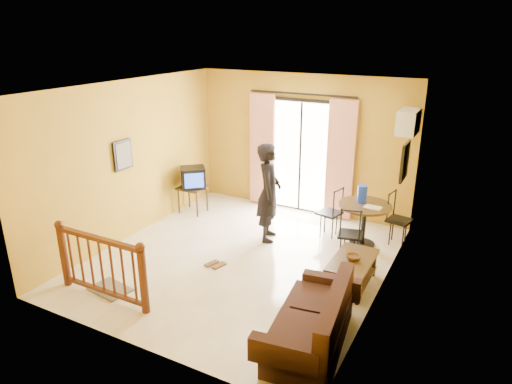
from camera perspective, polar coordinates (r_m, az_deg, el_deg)
The scene contains 19 objects.
ground at distance 7.65m, azimuth -1.84°, elevation -8.36°, with size 5.00×5.00×0.00m, color beige.
room_shell at distance 7.01m, azimuth -1.99°, elevation 4.00°, with size 5.00×5.00×5.00m.
balcony_door at distance 9.26m, azimuth 5.56°, elevation 4.55°, with size 2.25×0.14×2.46m.
tv_table at distance 9.44m, azimuth -7.93°, elevation 0.18°, with size 0.54×0.45×0.55m.
television at distance 9.32m, azimuth -7.87°, elevation 1.81°, with size 0.63×0.62×0.42m.
picture_left at distance 8.20m, azimuth -16.31°, elevation 4.46°, with size 0.05×0.42×0.52m.
dining_table at distance 8.10m, azimuth 13.40°, elevation -2.56°, with size 0.91×0.91×0.76m.
water_jug at distance 8.07m, azimuth 13.13°, elevation -0.25°, with size 0.16×0.16×0.31m, color #1531CC.
serving_tray at distance 7.92m, azimuth 14.40°, elevation -1.88°, with size 0.28×0.18×0.02m, color beige.
dining_chairs at distance 8.28m, azimuth 12.55°, elevation -6.55°, with size 1.67×1.44×0.95m.
air_conditioner at distance 8.03m, azimuth 18.47°, elevation 8.33°, with size 0.31×0.60×0.40m.
botanical_print at distance 7.50m, azimuth 18.09°, elevation 3.65°, with size 0.05×0.50×0.60m.
coffee_table at distance 6.93m, azimuth 11.93°, elevation -9.25°, with size 0.55×1.00×0.44m.
bowl at distance 6.84m, azimuth 12.03°, elevation -7.97°, with size 0.20×0.20×0.06m, color #55371D.
sofa at distance 5.68m, azimuth 7.31°, elevation -16.13°, with size 0.97×1.76×0.80m.
standing_person at distance 8.01m, azimuth 1.62°, elevation -0.07°, with size 0.65×0.42×1.77m, color black.
stair_balustrade at distance 6.73m, azimuth -18.82°, elevation -8.30°, with size 1.63×0.13×1.04m.
doormat at distance 7.15m, azimuth -17.75°, elevation -11.48°, with size 0.60×0.40×0.02m, color #615D4D.
sandals at distance 7.48m, azimuth -5.10°, elevation -9.01°, with size 0.30×0.27×0.03m.
Camera 1 is at (3.37, -5.84, 3.62)m, focal length 32.00 mm.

